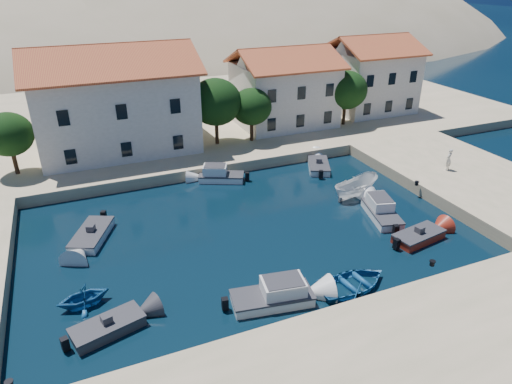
% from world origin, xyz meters
% --- Properties ---
extents(ground, '(400.00, 400.00, 0.00)m').
position_xyz_m(ground, '(0.00, 0.00, 0.00)').
color(ground, black).
rests_on(ground, ground).
extents(quay_east, '(11.00, 20.00, 1.00)m').
position_xyz_m(quay_east, '(20.50, 10.00, 0.50)').
color(quay_east, tan).
rests_on(quay_east, ground).
extents(quay_north, '(80.00, 36.00, 1.00)m').
position_xyz_m(quay_north, '(2.00, 38.00, 0.50)').
color(quay_north, tan).
rests_on(quay_north, ground).
extents(hills, '(254.00, 176.00, 99.00)m').
position_xyz_m(hills, '(20.64, 123.62, -23.40)').
color(hills, tan).
rests_on(hills, ground).
extents(building_left, '(14.70, 9.45, 9.70)m').
position_xyz_m(building_left, '(-6.00, 28.00, 5.94)').
color(building_left, beige).
rests_on(building_left, quay_north).
extents(building_mid, '(10.50, 8.40, 8.30)m').
position_xyz_m(building_mid, '(12.00, 29.00, 5.22)').
color(building_mid, beige).
rests_on(building_mid, quay_north).
extents(building_right, '(9.45, 8.40, 8.80)m').
position_xyz_m(building_right, '(24.00, 30.00, 5.47)').
color(building_right, beige).
rests_on(building_right, quay_north).
extents(trees, '(37.30, 5.30, 6.45)m').
position_xyz_m(trees, '(4.51, 25.46, 4.84)').
color(trees, '#382314').
rests_on(trees, quay_north).
extents(bollards, '(29.36, 9.56, 0.30)m').
position_xyz_m(bollards, '(2.80, 3.87, 1.15)').
color(bollards, black).
rests_on(bollards, ground).
extents(motorboat_grey_sw, '(3.89, 2.50, 1.25)m').
position_xyz_m(motorboat_grey_sw, '(-10.14, 3.70, 0.30)').
color(motorboat_grey_sw, '#38373D').
rests_on(motorboat_grey_sw, ground).
extents(cabin_cruiser_south, '(4.74, 2.60, 1.60)m').
position_xyz_m(cabin_cruiser_south, '(-1.52, 2.51, 0.48)').
color(cabin_cruiser_south, white).
rests_on(cabin_cruiser_south, ground).
extents(rowboat_south, '(4.80, 3.68, 0.92)m').
position_xyz_m(rowboat_south, '(3.35, 1.89, 0.00)').
color(rowboat_south, '#1B5996').
rests_on(rowboat_south, ground).
extents(motorboat_red_se, '(3.92, 2.24, 1.25)m').
position_xyz_m(motorboat_red_se, '(10.37, 4.55, 0.30)').
color(motorboat_red_se, maroon).
rests_on(motorboat_red_se, ground).
extents(cabin_cruiser_east, '(2.83, 4.64, 1.60)m').
position_xyz_m(cabin_cruiser_east, '(10.01, 8.12, 0.48)').
color(cabin_cruiser_east, white).
rests_on(cabin_cruiser_east, ground).
extents(boat_east, '(4.76, 2.65, 1.74)m').
position_xyz_m(boat_east, '(10.25, 11.92, 0.00)').
color(boat_east, white).
rests_on(boat_east, ground).
extents(motorboat_white_ne, '(3.23, 4.21, 1.25)m').
position_xyz_m(motorboat_white_ne, '(10.31, 17.97, 0.29)').
color(motorboat_white_ne, white).
rests_on(motorboat_white_ne, ground).
extents(rowboat_west, '(3.09, 2.77, 1.46)m').
position_xyz_m(rowboat_west, '(-11.11, 6.34, 0.00)').
color(rowboat_west, '#1B5996').
rests_on(rowboat_west, ground).
extents(motorboat_white_west, '(3.45, 4.59, 1.25)m').
position_xyz_m(motorboat_white_west, '(-10.09, 13.37, 0.29)').
color(motorboat_white_west, white).
rests_on(motorboat_white_west, ground).
extents(cabin_cruiser_north, '(4.20, 3.11, 1.60)m').
position_xyz_m(cabin_cruiser_north, '(1.18, 19.00, 0.48)').
color(cabin_cruiser_north, white).
rests_on(cabin_cruiser_north, ground).
extents(pedestrian, '(0.83, 0.73, 1.91)m').
position_xyz_m(pedestrian, '(19.23, 11.48, 1.95)').
color(pedestrian, silver).
rests_on(pedestrian, quay_east).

